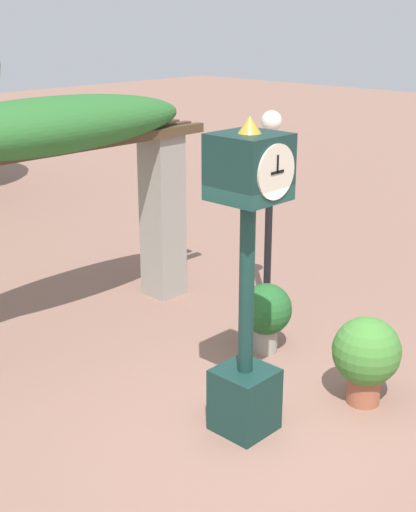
% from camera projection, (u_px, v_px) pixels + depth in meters
% --- Properties ---
extents(ground_plane, '(60.00, 60.00, 0.00)m').
position_uv_depth(ground_plane, '(264.00, 432.00, 7.07)').
color(ground_plane, '#8E6656').
extents(pedestal_clock, '(0.59, 0.64, 3.11)m').
position_uv_depth(pedestal_clock, '(247.00, 279.00, 6.63)').
color(pedestal_clock, '#14332D').
rests_on(pedestal_clock, ground).
extents(pergola, '(4.79, 1.08, 3.01)m').
position_uv_depth(pergola, '(48.00, 158.00, 8.57)').
color(pergola, gray).
rests_on(pergola, ground).
extents(potted_plant_near_right, '(0.72, 0.72, 0.96)m').
position_uv_depth(potted_plant_near_right, '(366.00, 355.00, 7.45)').
color(potted_plant_near_right, '#9E563D').
rests_on(potted_plant_near_right, ground).
extents(potted_plant_far_left, '(0.63, 0.63, 0.87)m').
position_uv_depth(potted_plant_far_left, '(266.00, 312.00, 8.60)').
color(potted_plant_far_left, gray).
rests_on(potted_plant_far_left, ground).
extents(lamp_post, '(0.27, 0.27, 2.76)m').
position_uv_depth(lamp_post, '(270.00, 178.00, 9.40)').
color(lamp_post, black).
rests_on(lamp_post, ground).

